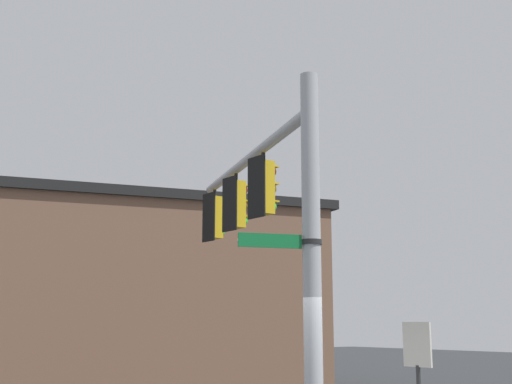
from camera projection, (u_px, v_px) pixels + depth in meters
signal_pole at (312, 260)px, 10.73m from camera, size 0.29×0.29×6.15m
mast_arm at (249, 159)px, 14.45m from camera, size 6.63×2.49×0.21m
traffic_light_nearest_pole at (264, 188)px, 13.36m from camera, size 0.54×0.49×1.31m
traffic_light_mid_inner at (237, 204)px, 15.23m from camera, size 0.54×0.49×1.31m
traffic_light_mid_outer at (215, 217)px, 17.10m from camera, size 0.54×0.49×1.31m
street_name_sign at (293, 242)px, 10.69m from camera, size 0.58×1.31×0.22m
storefront_building at (135, 295)px, 23.43m from camera, size 10.86×13.42×6.13m
historical_marker at (418, 365)px, 11.72m from camera, size 0.60×0.08×2.13m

